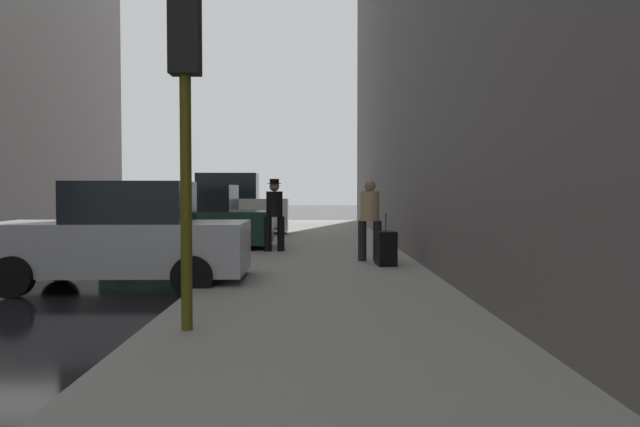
{
  "coord_description": "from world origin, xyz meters",
  "views": [
    {
      "loc": [
        5.87,
        -11.86,
        1.63
      ],
      "look_at": [
        6.0,
        6.12,
        0.98
      ],
      "focal_mm": 35.0,
      "sensor_mm": 36.0,
      "label": 1
    }
  ],
  "objects_px": {
    "rolling_suitcase": "(386,248)",
    "pedestrian_with_fedora": "(274,211)",
    "parked_white_van": "(224,208)",
    "traffic_light": "(185,84)",
    "parked_silver_sedan": "(123,238)",
    "parked_dark_green_sedan": "(192,221)",
    "pedestrian_in_tan_coat": "(370,216)",
    "fire_hydrant": "(271,227)"
  },
  "relations": [
    {
      "from": "rolling_suitcase",
      "to": "pedestrian_with_fedora",
      "type": "bearing_deg",
      "value": 129.31
    },
    {
      "from": "parked_white_van",
      "to": "pedestrian_with_fedora",
      "type": "height_order",
      "value": "parked_white_van"
    },
    {
      "from": "traffic_light",
      "to": "parked_white_van",
      "type": "bearing_deg",
      "value": 96.91
    },
    {
      "from": "parked_silver_sedan",
      "to": "parked_white_van",
      "type": "relative_size",
      "value": 0.91
    },
    {
      "from": "parked_white_van",
      "to": "pedestrian_with_fedora",
      "type": "xyz_separation_m",
      "value": [
        2.22,
        -6.61,
        0.1
      ]
    },
    {
      "from": "parked_dark_green_sedan",
      "to": "pedestrian_in_tan_coat",
      "type": "xyz_separation_m",
      "value": [
        4.37,
        -3.17,
        0.26
      ]
    },
    {
      "from": "parked_dark_green_sedan",
      "to": "traffic_light",
      "type": "xyz_separation_m",
      "value": [
        1.85,
        -9.69,
        1.91
      ]
    },
    {
      "from": "parked_silver_sedan",
      "to": "traffic_light",
      "type": "distance_m",
      "value": 4.65
    },
    {
      "from": "parked_white_van",
      "to": "traffic_light",
      "type": "xyz_separation_m",
      "value": [
        1.85,
        -15.29,
        1.73
      ]
    },
    {
      "from": "pedestrian_in_tan_coat",
      "to": "rolling_suitcase",
      "type": "bearing_deg",
      "value": -72.44
    },
    {
      "from": "traffic_light",
      "to": "pedestrian_in_tan_coat",
      "type": "height_order",
      "value": "traffic_light"
    },
    {
      "from": "fire_hydrant",
      "to": "pedestrian_in_tan_coat",
      "type": "xyz_separation_m",
      "value": [
        2.57,
        -6.49,
        0.61
      ]
    },
    {
      "from": "parked_silver_sedan",
      "to": "fire_hydrant",
      "type": "xyz_separation_m",
      "value": [
        1.8,
        9.21,
        -0.35
      ]
    },
    {
      "from": "parked_dark_green_sedan",
      "to": "fire_hydrant",
      "type": "relative_size",
      "value": 6.04
    },
    {
      "from": "fire_hydrant",
      "to": "pedestrian_in_tan_coat",
      "type": "bearing_deg",
      "value": -68.41
    },
    {
      "from": "parked_white_van",
      "to": "fire_hydrant",
      "type": "height_order",
      "value": "parked_white_van"
    },
    {
      "from": "pedestrian_in_tan_coat",
      "to": "pedestrian_with_fedora",
      "type": "bearing_deg",
      "value": 135.1
    },
    {
      "from": "parked_dark_green_sedan",
      "to": "rolling_suitcase",
      "type": "bearing_deg",
      "value": -40.57
    },
    {
      "from": "parked_silver_sedan",
      "to": "rolling_suitcase",
      "type": "height_order",
      "value": "parked_silver_sedan"
    },
    {
      "from": "parked_silver_sedan",
      "to": "parked_dark_green_sedan",
      "type": "bearing_deg",
      "value": 90.0
    },
    {
      "from": "parked_silver_sedan",
      "to": "parked_dark_green_sedan",
      "type": "distance_m",
      "value": 5.89
    },
    {
      "from": "fire_hydrant",
      "to": "traffic_light",
      "type": "xyz_separation_m",
      "value": [
        0.05,
        -13.02,
        2.26
      ]
    },
    {
      "from": "parked_white_van",
      "to": "rolling_suitcase",
      "type": "xyz_separation_m",
      "value": [
        4.62,
        -9.55,
        -0.54
      ]
    },
    {
      "from": "pedestrian_in_tan_coat",
      "to": "rolling_suitcase",
      "type": "relative_size",
      "value": 1.64
    },
    {
      "from": "parked_silver_sedan",
      "to": "pedestrian_with_fedora",
      "type": "bearing_deg",
      "value": 65.53
    },
    {
      "from": "parked_silver_sedan",
      "to": "rolling_suitcase",
      "type": "distance_m",
      "value": 5.02
    },
    {
      "from": "rolling_suitcase",
      "to": "parked_dark_green_sedan",
      "type": "bearing_deg",
      "value": 139.43
    },
    {
      "from": "traffic_light",
      "to": "parked_silver_sedan",
      "type": "bearing_deg",
      "value": 115.96
    },
    {
      "from": "parked_white_van",
      "to": "parked_silver_sedan",
      "type": "bearing_deg",
      "value": -90.0
    },
    {
      "from": "parked_white_van",
      "to": "rolling_suitcase",
      "type": "height_order",
      "value": "parked_white_van"
    },
    {
      "from": "parked_dark_green_sedan",
      "to": "pedestrian_in_tan_coat",
      "type": "height_order",
      "value": "pedestrian_in_tan_coat"
    },
    {
      "from": "traffic_light",
      "to": "rolling_suitcase",
      "type": "xyz_separation_m",
      "value": [
        2.77,
        5.74,
        -2.27
      ]
    },
    {
      "from": "fire_hydrant",
      "to": "pedestrian_with_fedora",
      "type": "xyz_separation_m",
      "value": [
        0.41,
        -4.34,
        0.64
      ]
    },
    {
      "from": "parked_white_van",
      "to": "pedestrian_with_fedora",
      "type": "distance_m",
      "value": 6.97
    },
    {
      "from": "parked_silver_sedan",
      "to": "parked_white_van",
      "type": "height_order",
      "value": "parked_white_van"
    },
    {
      "from": "parked_silver_sedan",
      "to": "fire_hydrant",
      "type": "bearing_deg",
      "value": 78.92
    },
    {
      "from": "parked_dark_green_sedan",
      "to": "traffic_light",
      "type": "height_order",
      "value": "traffic_light"
    },
    {
      "from": "fire_hydrant",
      "to": "traffic_light",
      "type": "relative_size",
      "value": 0.2
    },
    {
      "from": "pedestrian_in_tan_coat",
      "to": "pedestrian_with_fedora",
      "type": "distance_m",
      "value": 3.05
    },
    {
      "from": "parked_silver_sedan",
      "to": "pedestrian_with_fedora",
      "type": "distance_m",
      "value": 5.36
    },
    {
      "from": "parked_white_van",
      "to": "fire_hydrant",
      "type": "xyz_separation_m",
      "value": [
        1.8,
        -2.27,
        -0.54
      ]
    },
    {
      "from": "parked_dark_green_sedan",
      "to": "rolling_suitcase",
      "type": "distance_m",
      "value": 6.1
    }
  ]
}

